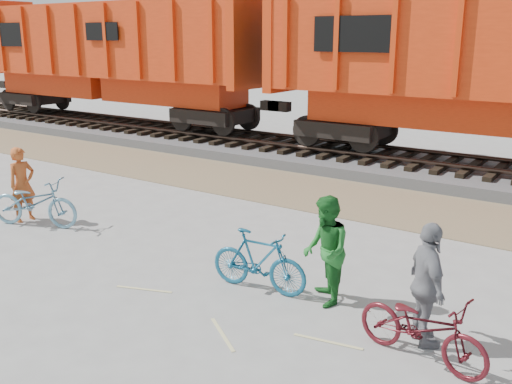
% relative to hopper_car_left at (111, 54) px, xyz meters
% --- Properties ---
extents(ground, '(120.00, 120.00, 0.00)m').
position_rel_hopper_car_left_xyz_m(ground, '(12.39, -9.00, -3.01)').
color(ground, '#9E9E99').
rests_on(ground, ground).
extents(gravel_strip, '(120.00, 3.00, 0.02)m').
position_rel_hopper_car_left_xyz_m(gravel_strip, '(12.39, -3.50, -3.00)').
color(gravel_strip, '#866E53').
rests_on(gravel_strip, ground).
extents(ballast_bed, '(120.00, 4.00, 0.30)m').
position_rel_hopper_car_left_xyz_m(ballast_bed, '(12.39, 0.00, -2.86)').
color(ballast_bed, slate).
rests_on(ballast_bed, ground).
extents(track, '(120.00, 2.60, 0.24)m').
position_rel_hopper_car_left_xyz_m(track, '(12.39, 0.00, -2.53)').
color(track, black).
rests_on(track, ballast_bed).
extents(hopper_car_left, '(14.00, 3.13, 4.65)m').
position_rel_hopper_car_left_xyz_m(hopper_car_left, '(0.00, 0.00, 0.00)').
color(hopper_car_left, black).
rests_on(hopper_car_left, track).
extents(bicycle_blue, '(1.97, 1.27, 0.98)m').
position_rel_hopper_car_left_xyz_m(bicycle_blue, '(7.45, -8.87, -2.52)').
color(bicycle_blue, '#669CB8').
rests_on(bicycle_blue, ground).
extents(bicycle_teal, '(1.59, 0.59, 0.94)m').
position_rel_hopper_car_left_xyz_m(bicycle_teal, '(12.83, -8.84, -2.54)').
color(bicycle_teal, '#175A7C').
rests_on(bicycle_teal, ground).
extents(bicycle_maroon, '(1.71, 0.86, 0.86)m').
position_rel_hopper_car_left_xyz_m(bicycle_maroon, '(15.48, -9.37, -2.58)').
color(bicycle_maroon, '#53121A').
rests_on(bicycle_maroon, ground).
extents(person_solo, '(0.40, 0.58, 1.53)m').
position_rel_hopper_car_left_xyz_m(person_solo, '(6.95, -8.77, -2.24)').
color(person_solo, '#B65122').
rests_on(person_solo, ground).
extents(person_man, '(0.94, 0.97, 1.57)m').
position_rel_hopper_car_left_xyz_m(person_man, '(13.83, -8.64, -2.22)').
color(person_man, '#1D6A25').
rests_on(person_man, ground).
extents(person_woman, '(0.87, 0.96, 1.58)m').
position_rel_hopper_car_left_xyz_m(person_woman, '(15.38, -8.97, -2.22)').
color(person_woman, gray).
rests_on(person_woman, ground).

